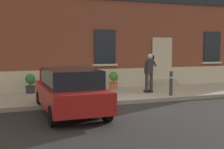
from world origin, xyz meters
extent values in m
plane|color=#232326|center=(0.00, 0.00, 0.00)|extent=(80.00, 80.00, 0.00)
cube|color=#99968E|center=(0.00, 2.80, 0.07)|extent=(24.00, 3.60, 0.15)
cube|color=gray|center=(0.00, 0.94, 0.07)|extent=(24.00, 0.12, 0.15)
cube|color=brown|center=(0.00, 5.30, 3.75)|extent=(24.00, 1.40, 7.50)
cube|color=#BCB7A8|center=(0.00, 4.58, 0.55)|extent=(24.00, 0.08, 1.10)
cube|color=brown|center=(3.53, 4.57, 1.52)|extent=(1.00, 0.08, 2.10)
cube|color=#BCB7A8|center=(3.53, 4.55, 1.57)|extent=(1.16, 0.06, 2.24)
cube|color=black|center=(0.33, 4.57, 2.20)|extent=(1.10, 0.06, 1.70)
cube|color=#BCB7A8|center=(0.33, 4.54, 1.30)|extent=(1.30, 0.12, 0.10)
cube|color=black|center=(6.73, 4.57, 2.20)|extent=(1.10, 0.06, 1.70)
cube|color=#BCB7A8|center=(6.73, 4.54, 1.30)|extent=(1.30, 0.12, 0.10)
cube|color=#9E998E|center=(3.53, 4.12, 0.23)|extent=(1.59, 0.32, 0.16)
cube|color=#9E998E|center=(3.53, 4.44, 0.31)|extent=(1.59, 0.32, 0.32)
cube|color=maroon|center=(-2.41, -0.05, 0.62)|extent=(1.82, 4.03, 0.64)
cube|color=black|center=(-2.40, -0.20, 1.22)|extent=(1.58, 2.43, 0.56)
cube|color=black|center=(-2.44, 1.97, 0.40)|extent=(1.66, 0.13, 0.20)
cube|color=yellow|center=(-2.44, 1.97, 0.58)|extent=(0.52, 0.03, 0.12)
cube|color=#B21414|center=(-3.19, 1.95, 0.84)|extent=(0.16, 0.04, 0.18)
cube|color=#B21414|center=(-1.68, 1.97, 0.84)|extent=(0.16, 0.04, 0.18)
cube|color=maroon|center=(-2.43, 1.70, 1.12)|extent=(1.49, 0.09, 0.60)
cylinder|color=black|center=(-3.18, -1.46, 0.30)|extent=(0.21, 0.60, 0.60)
cylinder|color=black|center=(-1.59, -1.44, 0.30)|extent=(0.21, 0.60, 0.60)
cylinder|color=black|center=(-3.22, 1.34, 0.30)|extent=(0.21, 0.60, 0.60)
cylinder|color=black|center=(-1.63, 1.36, 0.30)|extent=(0.21, 0.60, 0.60)
cylinder|color=#333338|center=(2.20, 1.35, 0.62)|extent=(0.14, 0.14, 0.95)
sphere|color=#333338|center=(2.20, 1.35, 1.12)|extent=(0.15, 0.15, 0.15)
cylinder|color=silver|center=(2.20, 1.35, 0.92)|extent=(0.15, 0.15, 0.06)
cylinder|color=#333338|center=(-1.88, 1.35, 0.62)|extent=(0.14, 0.14, 0.95)
sphere|color=#333338|center=(-1.88, 1.35, 1.12)|extent=(0.15, 0.15, 0.15)
cylinder|color=silver|center=(-1.88, 1.35, 0.92)|extent=(0.15, 0.15, 0.06)
cylinder|color=#2D2D33|center=(1.58, 2.41, 0.60)|extent=(0.15, 0.15, 0.82)
cube|color=black|center=(1.58, 2.47, 0.20)|extent=(0.12, 0.28, 0.10)
cylinder|color=#2D2D33|center=(1.80, 2.41, 0.60)|extent=(0.15, 0.15, 0.82)
cube|color=black|center=(1.80, 2.47, 0.20)|extent=(0.12, 0.28, 0.10)
cylinder|color=#2D2D33|center=(1.69, 2.37, 1.32)|extent=(0.34, 0.41, 0.66)
sphere|color=tan|center=(1.69, 2.31, 1.76)|extent=(0.22, 0.22, 0.22)
sphere|color=silver|center=(1.69, 2.31, 1.79)|extent=(0.21, 0.21, 0.21)
cylinder|color=#2D2D33|center=(1.47, 2.34, 1.31)|extent=(0.09, 0.16, 0.57)
cylinder|color=#2D2D33|center=(1.89, 2.34, 1.53)|extent=(0.09, 0.43, 0.40)
cube|color=black|center=(1.84, 2.29, 1.74)|extent=(0.07, 0.02, 0.15)
cylinder|color=#2D2D30|center=(-3.35, 3.98, 0.32)|extent=(0.40, 0.40, 0.34)
cylinder|color=#2D2D30|center=(-3.35, 3.98, 0.46)|extent=(0.44, 0.44, 0.05)
cylinder|color=#47331E|center=(-3.35, 3.98, 0.61)|extent=(0.04, 0.04, 0.24)
sphere|color=#286B2D|center=(-3.35, 3.98, 0.79)|extent=(0.44, 0.44, 0.44)
sphere|color=#286B2D|center=(-3.25, 3.93, 0.69)|extent=(0.24, 0.24, 0.24)
cylinder|color=#606B38|center=(-1.40, 4.12, 0.32)|extent=(0.40, 0.40, 0.34)
cylinder|color=#606B38|center=(-1.40, 4.12, 0.46)|extent=(0.44, 0.44, 0.05)
cylinder|color=#47331E|center=(-1.40, 4.12, 0.61)|extent=(0.04, 0.04, 0.24)
sphere|color=#286B2D|center=(-1.40, 4.12, 0.79)|extent=(0.44, 0.44, 0.44)
sphere|color=#286B2D|center=(-1.30, 4.07, 0.69)|extent=(0.24, 0.24, 0.24)
cylinder|color=#B25B38|center=(0.54, 3.92, 0.32)|extent=(0.40, 0.40, 0.34)
cylinder|color=#B25B38|center=(0.54, 3.92, 0.46)|extent=(0.44, 0.44, 0.05)
cylinder|color=#47331E|center=(0.54, 3.92, 0.61)|extent=(0.04, 0.04, 0.24)
sphere|color=#387F33|center=(0.54, 3.92, 0.79)|extent=(0.44, 0.44, 0.44)
sphere|color=#387F33|center=(0.64, 3.87, 0.69)|extent=(0.24, 0.24, 0.24)
camera|label=1|loc=(-4.39, -9.75, 2.21)|focal=48.54mm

